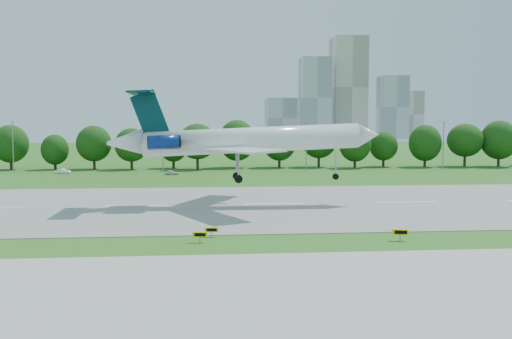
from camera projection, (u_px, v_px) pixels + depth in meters
name	position (u px, v px, depth m)	size (l,w,h in m)	color
ground	(303.00, 239.00, 58.19)	(600.00, 600.00, 0.00)	#225817
runway	(274.00, 204.00, 83.00)	(400.00, 45.00, 0.08)	gray
taxiway	(347.00, 290.00, 40.32)	(400.00, 23.00, 0.08)	#ADADA8
tree_line	(243.00, 145.00, 149.02)	(288.40, 8.40, 10.40)	#382314
light_poles	(235.00, 146.00, 138.86)	(175.90, 0.25, 12.19)	gray
skyline	(343.00, 100.00, 452.45)	(127.00, 52.00, 80.00)	#B2B2B7
airliner	(238.00, 139.00, 81.76)	(39.38, 28.79, 13.20)	white
taxi_sign_left	(200.00, 235.00, 56.38)	(1.51, 0.33, 1.06)	gray
taxi_sign_centre	(212.00, 230.00, 59.18)	(1.43, 0.25, 1.00)	gray
taxi_sign_right	(400.00, 232.00, 57.23)	(1.66, 0.52, 1.17)	gray
service_vehicle_a	(63.00, 171.00, 133.66)	(1.22, 3.49, 1.15)	white
service_vehicle_b	(171.00, 173.00, 130.35)	(1.28, 3.18, 1.08)	silver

